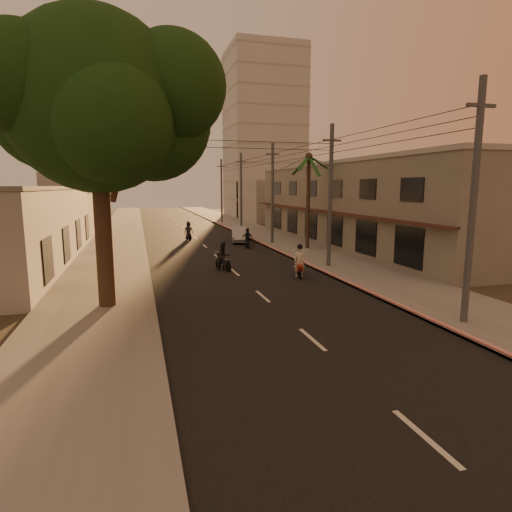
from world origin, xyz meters
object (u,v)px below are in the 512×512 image
object	(u,v)px
broadleaf_tree	(106,105)
parked_car	(240,234)
scooter_mid_a	(224,257)
scooter_far_a	(189,232)
scooter_red	(300,262)
scooter_mid_b	(247,239)
palm_tree	(309,162)

from	to	relation	value
broadleaf_tree	parked_car	world-z (taller)	broadleaf_tree
broadleaf_tree	scooter_mid_a	bearing A→B (deg)	47.82
broadleaf_tree	parked_car	size ratio (longest dim) A/B	2.58
broadleaf_tree	scooter_far_a	xyz separation A→B (m)	(5.76, 22.51, -7.64)
scooter_red	scooter_mid_b	bearing A→B (deg)	106.38
palm_tree	scooter_far_a	distance (m)	13.90
scooter_red	parked_car	size ratio (longest dim) A/B	0.41
broadleaf_tree	scooter_mid_b	world-z (taller)	broadleaf_tree
scooter_mid_b	parked_car	xyz separation A→B (m)	(0.33, 3.95, -0.04)
broadleaf_tree	scooter_mid_a	distance (m)	11.85
palm_tree	scooter_far_a	size ratio (longest dim) A/B	4.32
broadleaf_tree	scooter_mid_b	xyz separation A→B (m)	(9.95, 15.80, -7.70)
scooter_mid_a	scooter_mid_b	size ratio (longest dim) A/B	1.07
palm_tree	scooter_red	world-z (taller)	palm_tree
scooter_mid_b	palm_tree	bearing A→B (deg)	-11.88
palm_tree	scooter_red	bearing A→B (deg)	-114.56
scooter_far_a	scooter_red	bearing A→B (deg)	-78.20
broadleaf_tree	scooter_mid_a	world-z (taller)	broadleaf_tree
palm_tree	scooter_far_a	bearing A→B (deg)	135.64
scooter_mid_b	broadleaf_tree	bearing A→B (deg)	-111.44
broadleaf_tree	scooter_red	xyz separation A→B (m)	(9.93, 3.61, -7.62)
scooter_mid_a	parked_car	xyz separation A→B (m)	(4.19, 13.04, -0.11)
scooter_mid_b	scooter_red	bearing A→B (deg)	-79.33
scooter_red	scooter_far_a	size ratio (longest dim) A/B	1.02
palm_tree	scooter_far_a	world-z (taller)	palm_tree
palm_tree	scooter_red	size ratio (longest dim) A/B	4.24
parked_car	broadleaf_tree	bearing A→B (deg)	-105.55
palm_tree	scooter_mid_a	bearing A→B (deg)	-140.06
broadleaf_tree	scooter_mid_a	size ratio (longest dim) A/B	6.56
broadleaf_tree	scooter_far_a	distance (m)	24.46
palm_tree	scooter_mid_b	world-z (taller)	palm_tree
broadleaf_tree	scooter_mid_a	xyz separation A→B (m)	(6.08, 6.72, -7.63)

